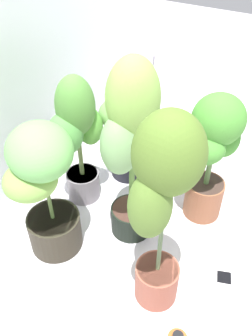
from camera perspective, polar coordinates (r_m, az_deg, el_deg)
ground_plane at (r=1.92m, az=4.92°, el=-10.80°), size 8.00×8.00×0.00m
potted_plant_front_right at (r=1.78m, az=13.71°, el=3.00°), size 0.37×0.34×0.73m
potted_plant_front_left at (r=1.24m, az=5.68°, el=-5.45°), size 0.32×0.32×0.95m
potted_plant_center at (r=1.53m, az=0.55°, el=4.39°), size 0.32×0.26×0.96m
potted_plant_back_center at (r=1.85m, az=-7.85°, el=5.48°), size 0.37×0.27×0.76m
potted_plant_back_right at (r=2.03m, az=0.62°, el=7.78°), size 0.39×0.31×0.69m
potted_plant_back_left at (r=1.61m, az=-13.03°, el=-2.82°), size 0.43×0.42×0.71m
hygrometer_box at (r=1.80m, az=15.36°, el=-16.73°), size 0.10×0.10×0.03m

